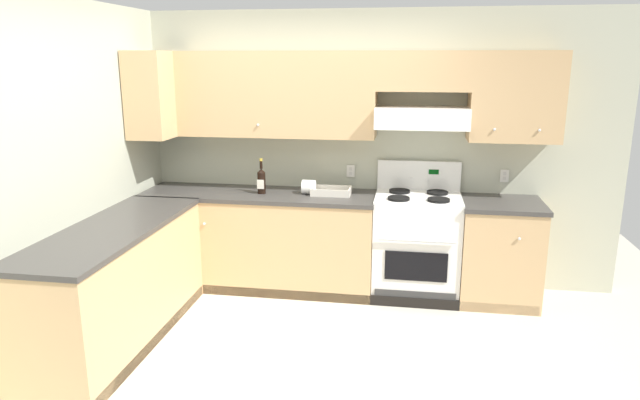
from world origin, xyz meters
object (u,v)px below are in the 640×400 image
at_px(bowl, 331,192).
at_px(paper_towel_roll, 309,187).
at_px(stove, 416,245).
at_px(wine_bottle, 261,180).

height_order(bowl, paper_towel_roll, paper_towel_roll).
bearing_deg(stove, paper_towel_roll, 179.02).
bearing_deg(bowl, wine_bottle, -174.72).
distance_m(wine_bottle, paper_towel_roll, 0.44).
height_order(stove, bowl, stove).
bearing_deg(bowl, paper_towel_roll, -177.63).
bearing_deg(bowl, stove, -1.85).
bearing_deg(paper_towel_roll, bowl, 2.37).
relative_size(bowl, paper_towel_roll, 2.74).
relative_size(stove, paper_towel_roll, 9.28).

